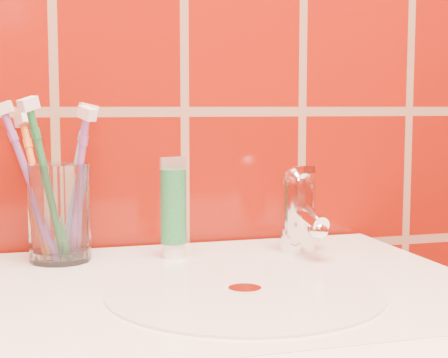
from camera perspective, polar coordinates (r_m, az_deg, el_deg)
name	(u,v)px	position (r m, az deg, el deg)	size (l,w,h in m)	color
glass_tumbler	(60,213)	(0.91, -13.51, -2.74)	(0.08, 0.08, 0.13)	white
toothpaste_tube	(173,211)	(0.90, -4.22, -2.66)	(0.04, 0.03, 0.13)	white
faucet	(299,206)	(0.94, 6.26, -2.25)	(0.05, 0.11, 0.12)	white
toothbrush_0	(38,187)	(0.93, -15.23, -0.67)	(0.06, 0.09, 0.20)	orange
toothbrush_1	(73,182)	(0.92, -12.41, -0.28)	(0.07, 0.03, 0.21)	#6C95C0
toothbrush_2	(77,186)	(0.89, -12.12, -0.60)	(0.05, 0.06, 0.20)	#8C4A9F
toothbrush_3	(31,184)	(0.90, -15.74, -0.44)	(0.09, 0.04, 0.21)	#824CA4
toothbrush_4	(48,184)	(0.88, -14.42, -0.38)	(0.07, 0.06, 0.22)	#1E7439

